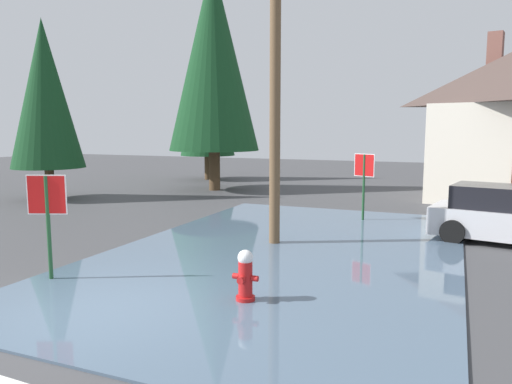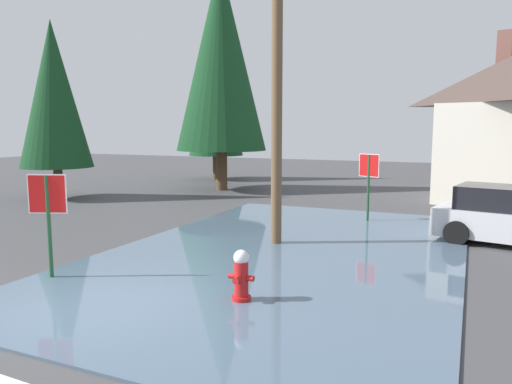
{
  "view_description": "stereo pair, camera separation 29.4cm",
  "coord_description": "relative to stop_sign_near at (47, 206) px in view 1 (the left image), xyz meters",
  "views": [
    {
      "loc": [
        5.37,
        -6.12,
        3.03
      ],
      "look_at": [
        1.2,
        3.93,
        1.61
      ],
      "focal_mm": 34.05,
      "sensor_mm": 36.0,
      "label": 1
    },
    {
      "loc": [
        5.64,
        -6.0,
        3.03
      ],
      "look_at": [
        1.2,
        3.93,
        1.61
      ],
      "focal_mm": 34.05,
      "sensor_mm": 36.0,
      "label": 2
    }
  ],
  "objects": [
    {
      "name": "stop_sign_far",
      "position": [
        4.63,
        8.8,
        0.06
      ],
      "size": [
        0.7,
        0.29,
        2.23
      ],
      "color": "#1E4C28",
      "rests_on": "ground"
    },
    {
      "name": "pine_tree_short_left",
      "position": [
        -8.8,
        8.67,
        2.95
      ],
      "size": [
        3.04,
        3.04,
        7.61
      ],
      "color": "#4C3823",
      "rests_on": "ground"
    },
    {
      "name": "ground_plane",
      "position": [
        2.05,
        -1.02,
        -1.58
      ],
      "size": [
        80.0,
        80.0,
        0.1
      ],
      "primitive_type": "cube",
      "color": "#424244"
    },
    {
      "name": "fire_hydrant",
      "position": [
        4.1,
        0.37,
        -1.06
      ],
      "size": [
        0.47,
        0.41,
        0.95
      ],
      "color": "red",
      "rests_on": "ground"
    },
    {
      "name": "pine_tree_mid_left",
      "position": [
        -3.67,
        14.21,
        4.93
      ],
      "size": [
        4.39,
        4.39,
        10.98
      ],
      "color": "#4C3823",
      "rests_on": "ground"
    },
    {
      "name": "flood_puddle",
      "position": [
        3.62,
        3.95,
        -1.51
      ],
      "size": [
        8.13,
        13.21,
        0.04
      ],
      "primitive_type": "cube",
      "color": "#4C6075",
      "rests_on": "ground"
    },
    {
      "name": "utility_pole",
      "position": [
        3.06,
        4.63,
        2.49
      ],
      "size": [
        1.6,
        0.28,
        7.7
      ],
      "color": "brown",
      "rests_on": "ground"
    },
    {
      "name": "pine_tree_tall_left",
      "position": [
        -6.4,
        18.59,
        3.23
      ],
      "size": [
        3.23,
        3.23,
        8.08
      ],
      "color": "#4C3823",
      "rests_on": "ground"
    },
    {
      "name": "stop_sign_near",
      "position": [
        0.0,
        0.0,
        0.0
      ],
      "size": [
        0.74,
        0.31,
        2.14
      ],
      "color": "#1E4C28",
      "rests_on": "ground"
    }
  ]
}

